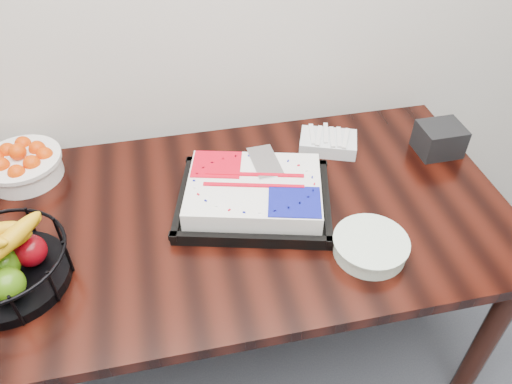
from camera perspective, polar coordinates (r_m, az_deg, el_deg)
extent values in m
cube|color=black|center=(1.56, -3.95, -3.09)|extent=(1.80, 0.90, 0.04)
cylinder|color=black|center=(2.19, -26.88, -6.13)|extent=(0.07, 0.07, 0.71)
cylinder|color=black|center=(1.90, 24.89, -14.96)|extent=(0.07, 0.07, 0.71)
cylinder|color=black|center=(2.29, 15.67, -0.13)|extent=(0.07, 0.07, 0.71)
cube|color=black|center=(1.57, -0.23, -1.18)|extent=(0.54, 0.47, 0.02)
cube|color=white|center=(1.54, -0.23, 0.07)|extent=(0.47, 0.40, 0.07)
cube|color=red|center=(1.56, -5.25, 2.42)|extent=(0.18, 0.17, 0.00)
cube|color=#0C1184|center=(1.48, 5.05, -0.26)|extent=(0.18, 0.17, 0.00)
cube|color=silver|center=(1.59, 0.08, 3.63)|extent=(0.09, 0.17, 0.00)
cylinder|color=white|center=(1.82, -25.01, 2.57)|extent=(0.24, 0.24, 0.08)
cylinder|color=white|center=(1.80, -25.31, 3.39)|extent=(0.26, 0.26, 0.01)
cylinder|color=black|center=(1.51, -26.23, -8.75)|extent=(0.32, 0.32, 0.03)
cylinder|color=white|center=(1.45, 12.90, -6.16)|extent=(0.21, 0.21, 0.05)
cylinder|color=white|center=(1.44, 13.06, -5.46)|extent=(0.21, 0.21, 0.01)
cube|color=silver|center=(1.80, 8.23, 5.57)|extent=(0.23, 0.19, 0.05)
cube|color=black|center=(1.87, 20.21, 5.69)|extent=(0.15, 0.13, 0.10)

